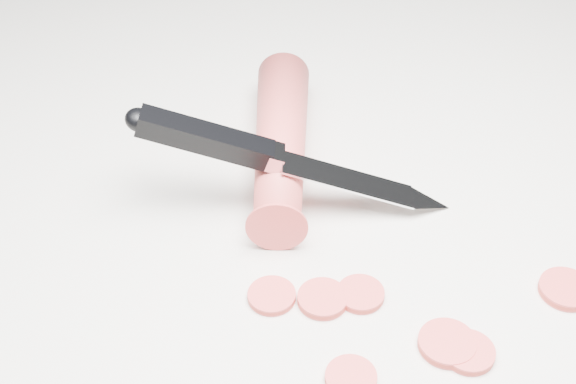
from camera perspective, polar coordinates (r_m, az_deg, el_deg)
name	(u,v)px	position (r m, az deg, el deg)	size (l,w,h in m)	color
ground	(352,250)	(0.57, 4.56, -4.10)	(2.40, 2.40, 0.00)	silver
carrot	(281,142)	(0.63, -0.53, 3.56)	(0.04, 0.04, 0.19)	#D33C3C
carrot_slice_0	(272,296)	(0.54, -1.17, -7.39)	(0.03, 0.03, 0.01)	#D73837
carrot_slice_1	(351,378)	(0.50, 4.50, -13.03)	(0.03, 0.03, 0.01)	#D73837
carrot_slice_2	(323,299)	(0.54, 2.48, -7.59)	(0.03, 0.03, 0.01)	#D73837
carrot_slice_3	(468,352)	(0.52, 12.70, -11.05)	(0.03, 0.03, 0.01)	#D73837
carrot_slice_4	(566,289)	(0.57, 19.15, -6.54)	(0.04, 0.04, 0.01)	#D73837
carrot_slice_5	(361,294)	(0.54, 5.18, -7.24)	(0.03, 0.03, 0.01)	#D73837
carrot_slice_6	(447,343)	(0.52, 11.25, -10.51)	(0.04, 0.04, 0.01)	#D73837
kitchen_knife	(294,159)	(0.58, 0.40, 2.36)	(0.22, 0.14, 0.09)	silver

